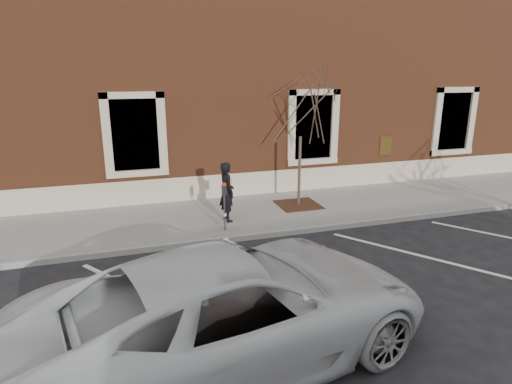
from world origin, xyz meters
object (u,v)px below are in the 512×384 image
object	(u,v)px
man	(227,192)
sapling	(301,117)
parking_meter	(224,198)
white_truck	(233,308)

from	to	relation	value
man	sapling	bearing A→B (deg)	-81.74
man	parking_meter	xyz separation A→B (m)	(-0.26, -0.75, 0.06)
parking_meter	white_truck	world-z (taller)	white_truck
sapling	man	bearing A→B (deg)	-164.24
man	white_truck	distance (m)	5.95
man	sapling	distance (m)	3.27
sapling	white_truck	xyz separation A→B (m)	(-3.85, -6.50, -2.08)
man	parking_meter	bearing A→B (deg)	153.70
man	white_truck	size ratio (longest dim) A/B	0.27
man	white_truck	bearing A→B (deg)	159.58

